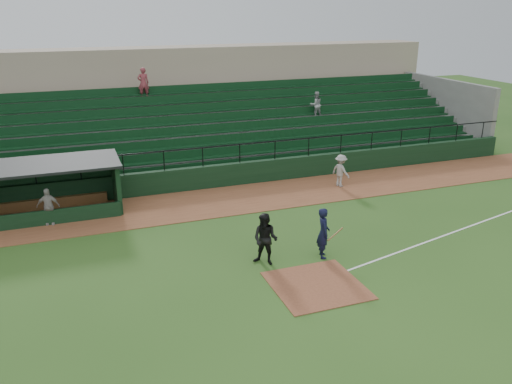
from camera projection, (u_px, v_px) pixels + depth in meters
name	position (u px, v px, depth m)	size (l,w,h in m)	color
ground	(304.00, 273.00, 18.79)	(90.00, 90.00, 0.00)	#2C521A
warning_track	(235.00, 199.00, 25.87)	(40.00, 4.00, 0.03)	brown
home_plate_dirt	(317.00, 285.00, 17.90)	(3.00, 3.00, 0.03)	brown
foul_line	(462.00, 229.00, 22.45)	(18.00, 0.09, 0.01)	white
stadium_structure	(192.00, 121.00, 32.59)	(38.00, 13.08, 6.40)	black
dugout	(18.00, 187.00, 23.64)	(8.90, 3.20, 2.42)	black
batter_at_plate	(323.00, 233.00, 19.68)	(1.12, 0.82, 1.97)	black
umpire	(265.00, 239.00, 19.13)	(0.95, 0.74, 1.96)	black
runner	(341.00, 171.00, 27.47)	(1.10, 0.63, 1.71)	#A7A29C
dugout_player_a	(48.00, 206.00, 22.64)	(0.96, 0.40, 1.64)	#ACA6A1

